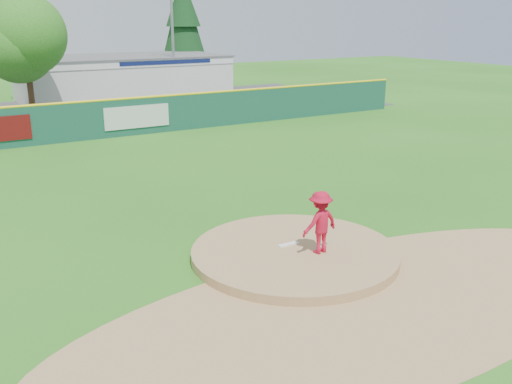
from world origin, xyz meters
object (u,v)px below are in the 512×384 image
pitcher (320,222)px  deciduous_tree (25,45)px  van (154,108)px  pool_building_grp (123,78)px  conifer_tree (183,24)px  light_pole_right (172,25)px

pitcher → deciduous_tree: size_ratio=0.23×
van → pool_building_grp: size_ratio=0.36×
pool_building_grp → conifer_tree: conifer_tree is taller
van → conifer_tree: (8.55, 14.39, 4.76)m
pool_building_grp → light_pole_right: bearing=-44.9°
light_pole_right → pitcher: bearing=-106.2°
van → light_pole_right: size_ratio=0.55×
deciduous_tree → conifer_tree: bearing=36.3°
van → conifer_tree: 17.41m
pitcher → pool_building_grp: size_ratio=0.11×
pitcher → van: pitcher is taller
light_pole_right → pool_building_grp: bearing=135.1°
deciduous_tree → light_pole_right: size_ratio=0.74×
van → conifer_tree: bearing=-25.4°
van → light_pole_right: (4.55, 7.39, 4.76)m
pool_building_grp → van: bearing=-98.5°
pool_building_grp → deciduous_tree: deciduous_tree is taller
deciduous_tree → light_pole_right: (11.00, 4.00, 0.99)m
deciduous_tree → light_pole_right: 11.75m
pool_building_grp → deciduous_tree: size_ratio=2.07×
deciduous_tree → light_pole_right: light_pole_right is taller
pitcher → pool_building_grp: 32.98m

